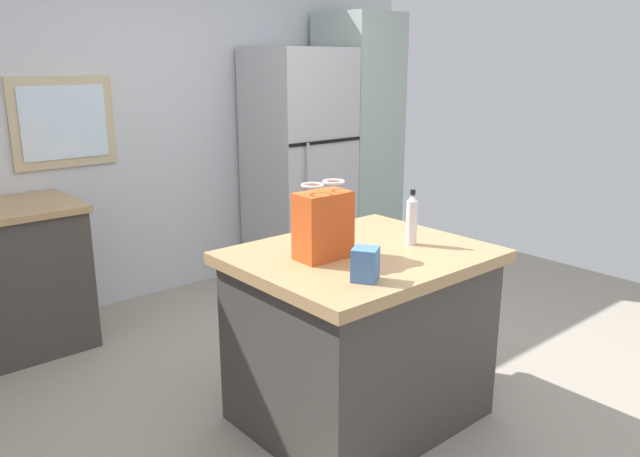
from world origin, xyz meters
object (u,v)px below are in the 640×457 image
bottle (412,220)px  shopping_bag (323,225)px  kitchen_island (360,335)px  small_box (365,264)px  refrigerator (299,165)px  tall_cabinet (357,141)px

bottle → shopping_bag: bearing=166.0°
kitchen_island → small_box: size_ratio=8.31×
kitchen_island → bottle: 0.62m
refrigerator → tall_cabinet: bearing=0.0°
refrigerator → shopping_bag: 2.32m
kitchen_island → tall_cabinet: bearing=46.5°
kitchen_island → refrigerator: refrigerator is taller
tall_cabinet → shopping_bag: 2.76m
shopping_bag → tall_cabinet: bearing=42.8°
kitchen_island → small_box: small_box is taller
kitchen_island → shopping_bag: shopping_bag is taller
refrigerator → kitchen_island: bearing=-121.2°
tall_cabinet → refrigerator: bearing=-180.0°
refrigerator → small_box: 2.63m
refrigerator → shopping_bag: size_ratio=5.23×
kitchen_island → bottle: bearing=-15.8°
small_box → bottle: size_ratio=0.51×
refrigerator → small_box: refrigerator is taller
small_box → bottle: bearing=22.3°
tall_cabinet → shopping_bag: tall_cabinet is taller
kitchen_island → small_box: 0.64m
tall_cabinet → bottle: (-1.55, -1.99, -0.06)m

